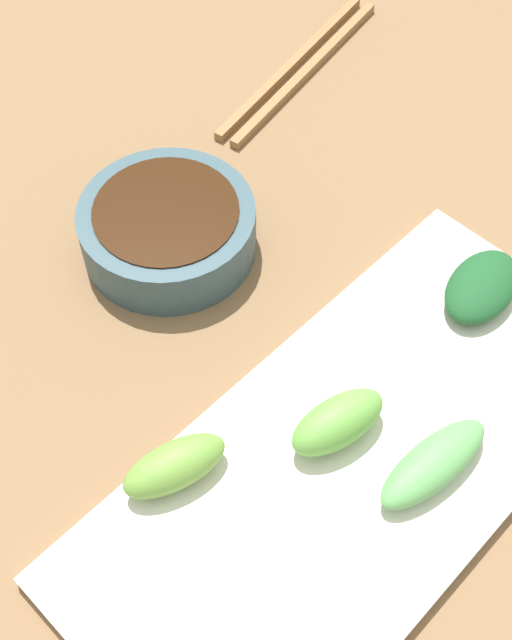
# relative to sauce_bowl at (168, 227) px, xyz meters

# --- Properties ---
(tabletop) EXTENTS (2.10, 2.10, 0.02)m
(tabletop) POSITION_rel_sauce_bowl_xyz_m (0.13, -0.04, -0.03)
(tabletop) COLOR brown
(tabletop) RESTS_ON ground
(sauce_bowl) EXTENTS (0.13, 0.13, 0.04)m
(sauce_bowl) POSITION_rel_sauce_bowl_xyz_m (0.00, 0.00, 0.00)
(sauce_bowl) COLOR #334C57
(sauce_bowl) RESTS_ON tabletop
(serving_plate) EXTENTS (0.18, 0.40, 0.01)m
(serving_plate) POSITION_rel_sauce_bowl_xyz_m (0.22, -0.04, -0.02)
(serving_plate) COLOR silver
(serving_plate) RESTS_ON tabletop
(broccoli_stalk_0) EXTENTS (0.04, 0.09, 0.02)m
(broccoli_stalk_0) POSITION_rel_sauce_bowl_xyz_m (0.26, -0.01, 0.00)
(broccoli_stalk_0) COLOR #5EA459
(broccoli_stalk_0) RESTS_ON serving_plate
(broccoli_leafy_1) EXTENTS (0.05, 0.08, 0.02)m
(broccoli_leafy_1) POSITION_rel_sauce_bowl_xyz_m (0.20, 0.12, 0.00)
(broccoli_leafy_1) COLOR #1B4F26
(broccoli_leafy_1) RESTS_ON serving_plate
(broccoli_stalk_2) EXTENTS (0.05, 0.07, 0.03)m
(broccoli_stalk_2) POSITION_rel_sauce_bowl_xyz_m (0.15, -0.13, 0.00)
(broccoli_stalk_2) COLOR #6C9E3E
(broccoli_stalk_2) RESTS_ON serving_plate
(broccoli_stalk_3) EXTENTS (0.05, 0.07, 0.03)m
(broccoli_stalk_3) POSITION_rel_sauce_bowl_xyz_m (0.20, -0.04, 0.00)
(broccoli_stalk_3) COLOR #66A744
(broccoli_stalk_3) RESTS_ON serving_plate
(chopsticks) EXTENTS (0.06, 0.23, 0.01)m
(chopsticks) POSITION_rel_sauce_bowl_xyz_m (-0.07, 0.22, -0.02)
(chopsticks) COLOR olive
(chopsticks) RESTS_ON tabletop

